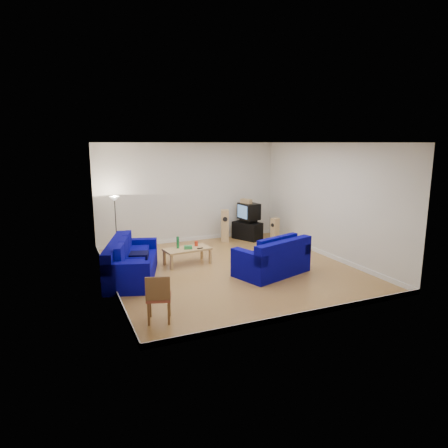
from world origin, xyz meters
name	(u,v)px	position (x,y,z in m)	size (l,w,h in m)	color
room	(230,210)	(0.00, 0.00, 1.54)	(6.01, 6.51, 3.21)	brown
sofa_three_seat	(130,265)	(-2.51, 0.27, 0.34)	(1.68, 2.56, 0.91)	#020066
sofa_loveseat	(273,261)	(0.79, -0.83, 0.34)	(2.04, 1.53, 0.91)	#020066
coffee_table	(187,250)	(-0.90, 0.79, 0.39)	(1.27, 0.74, 0.44)	tan
bottle	(178,242)	(-1.12, 0.89, 0.60)	(0.07, 0.07, 0.32)	#197233
tissue_box	(188,247)	(-0.90, 0.72, 0.48)	(0.21, 0.12, 0.09)	green
red_canister	(196,243)	(-0.59, 0.93, 0.51)	(0.09, 0.09, 0.13)	red
remote	(200,248)	(-0.59, 0.62, 0.45)	(0.16, 0.05, 0.02)	black
tv_stand	(247,231)	(1.85, 2.70, 0.29)	(0.94, 0.52, 0.58)	black
av_receiver	(248,220)	(1.90, 2.73, 0.63)	(0.47, 0.38, 0.11)	black
television	(249,211)	(1.89, 2.69, 0.95)	(0.60, 0.75, 0.53)	black
centre_speaker	(246,201)	(1.80, 2.72, 1.29)	(0.41, 0.16, 0.14)	tan
speaker_left	(225,226)	(1.02, 2.70, 0.53)	(0.34, 0.38, 1.05)	tan
speaker_right	(275,230)	(2.45, 1.91, 0.41)	(0.29, 0.25, 0.81)	tan
floor_lamp	(115,206)	(-2.45, 2.70, 1.39)	(0.29, 0.29, 1.68)	black
dining_chair	(159,296)	(-2.47, -2.37, 0.51)	(0.54, 0.54, 0.91)	brown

